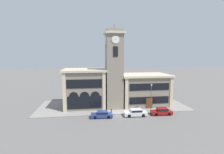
# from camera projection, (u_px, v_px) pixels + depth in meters

# --- Properties ---
(ground_plane) EXTENTS (300.00, 300.00, 0.00)m
(ground_plane) POSITION_uv_depth(u_px,v_px,m) (118.00, 115.00, 36.17)
(ground_plane) COLOR #605E5B
(sidewalk_kerb) EXTENTS (34.97, 13.27, 0.15)m
(sidewalk_kerb) POSITION_uv_depth(u_px,v_px,m) (113.00, 105.00, 42.68)
(sidewalk_kerb) COLOR gray
(sidewalk_kerb) RESTS_ON ground_plane
(clock_tower) EXTENTS (4.44, 4.44, 19.16)m
(clock_tower) POSITION_uv_depth(u_px,v_px,m) (114.00, 69.00, 39.80)
(clock_tower) COLOR gray
(clock_tower) RESTS_ON ground_plane
(town_hall_left_wing) EXTENTS (9.89, 9.06, 9.03)m
(town_hall_left_wing) POSITION_uv_depth(u_px,v_px,m) (85.00, 88.00, 41.64)
(town_hall_left_wing) COLOR gray
(town_hall_left_wing) RESTS_ON ground_plane
(town_hall_right_wing) EXTENTS (12.02, 9.06, 7.63)m
(town_hall_right_wing) POSITION_uv_depth(u_px,v_px,m) (144.00, 89.00, 43.74)
(town_hall_right_wing) COLOR gray
(town_hall_right_wing) RESTS_ON ground_plane
(parked_car_near) EXTENTS (4.30, 1.91, 1.30)m
(parked_car_near) POSITION_uv_depth(u_px,v_px,m) (102.00, 114.00, 34.38)
(parked_car_near) COLOR navy
(parked_car_near) RESTS_ON ground_plane
(parked_car_mid) EXTENTS (4.66, 2.07, 1.43)m
(parked_car_mid) POSITION_uv_depth(u_px,v_px,m) (136.00, 112.00, 35.31)
(parked_car_mid) COLOR silver
(parked_car_mid) RESTS_ON ground_plane
(parked_car_far) EXTENTS (4.34, 1.87, 1.45)m
(parked_car_far) POSITION_uv_depth(u_px,v_px,m) (162.00, 111.00, 36.07)
(parked_car_far) COLOR maroon
(parked_car_far) RESTS_ON ground_plane
(street_lamp) EXTENTS (0.36, 0.36, 5.97)m
(street_lamp) POSITION_uv_depth(u_px,v_px,m) (151.00, 94.00, 37.39)
(street_lamp) COLOR #4C4C51
(street_lamp) RESTS_ON sidewalk_kerb
(bollard) EXTENTS (0.18, 0.18, 1.06)m
(bollard) POSITION_uv_depth(u_px,v_px,m) (111.00, 111.00, 36.40)
(bollard) COLOR black
(bollard) RESTS_ON sidewalk_kerb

